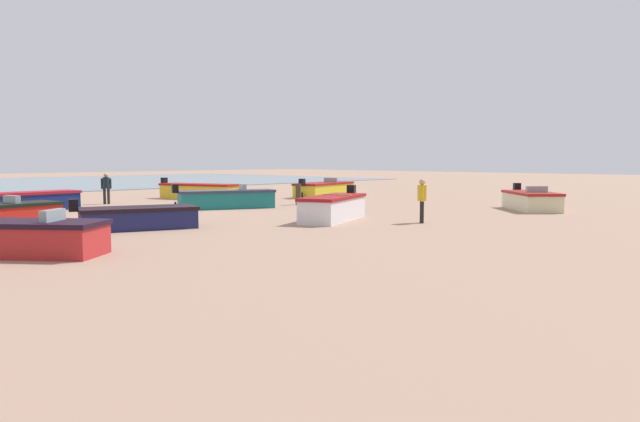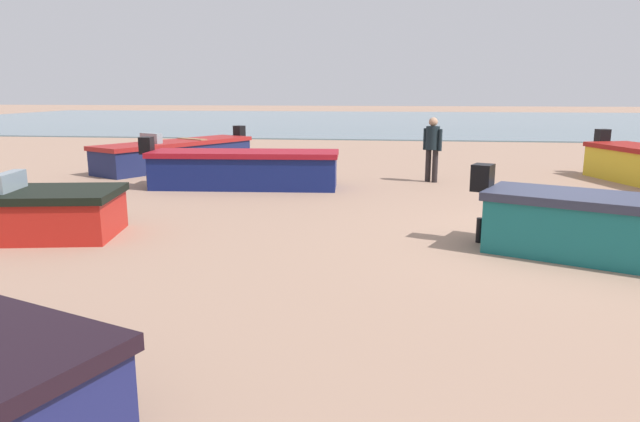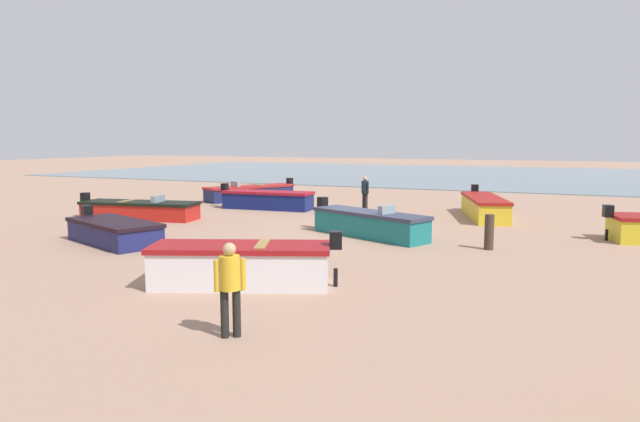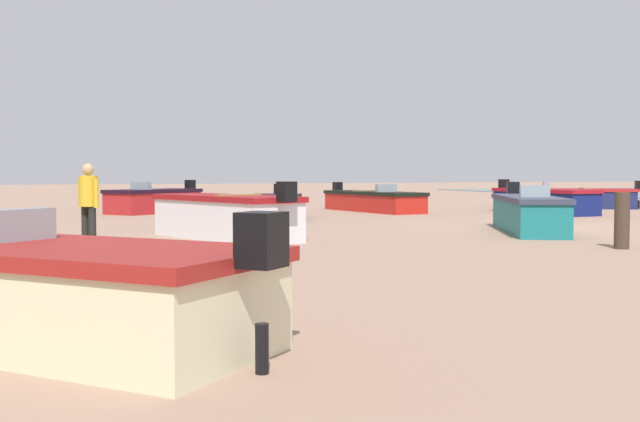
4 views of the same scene
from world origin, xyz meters
name	(u,v)px [view 2 (image 2 of 4)]	position (x,y,z in m)	size (l,w,h in m)	color
ground_plane	(560,246)	(0.00, 0.00, 0.00)	(160.00, 160.00, 0.00)	#A07D67
tidal_water	(428,121)	(0.00, -36.00, 0.03)	(80.00, 36.00, 0.06)	slate
boat_navy_2	(177,154)	(8.94, -7.72, 0.42)	(3.65, 5.17, 1.12)	navy
boat_navy_4	(244,169)	(6.01, -4.48, 0.45)	(4.74, 1.62, 1.19)	navy
beach_walker_distant	(432,144)	(1.54, -5.95, 0.95)	(0.48, 0.47, 1.62)	#282223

